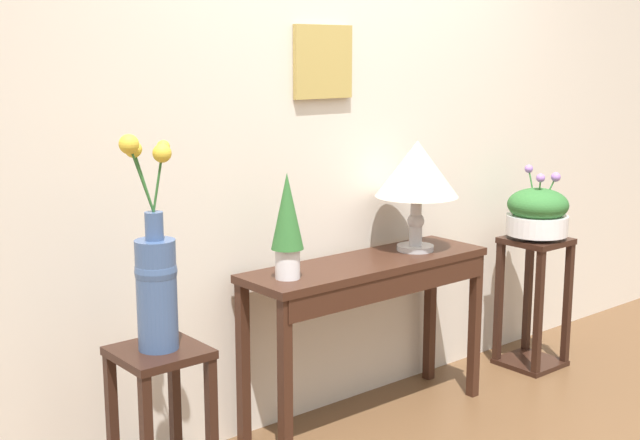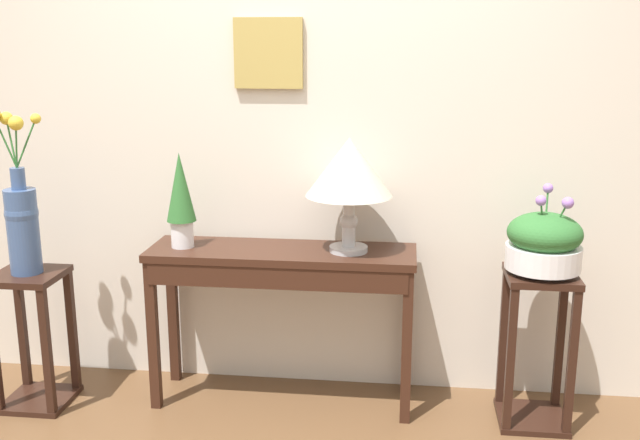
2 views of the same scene
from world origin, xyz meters
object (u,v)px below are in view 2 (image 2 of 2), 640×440
table_lamp (349,170)px  pedestal_stand_right (536,349)px  console_table (281,275)px  planter_bowl_wide_right (544,242)px  potted_plant_on_console (181,196)px  flower_vase_tall_left (22,217)px  pedestal_stand_left (34,339)px

table_lamp → pedestal_stand_right: table_lamp is taller
console_table → planter_bowl_wide_right: (1.15, -0.05, 0.21)m
planter_bowl_wide_right → potted_plant_on_console: bearing=178.1°
potted_plant_on_console → pedestal_stand_right: size_ratio=0.62×
potted_plant_on_console → planter_bowl_wide_right: 1.62m
console_table → potted_plant_on_console: bearing=179.1°
flower_vase_tall_left → planter_bowl_wide_right: flower_vase_tall_left is taller
potted_plant_on_console → console_table: bearing=-0.9°
console_table → flower_vase_tall_left: flower_vase_tall_left is taller
potted_plant_on_console → planter_bowl_wide_right: potted_plant_on_console is taller
potted_plant_on_console → pedestal_stand_right: (1.61, -0.05, -0.64)m
table_lamp → planter_bowl_wide_right: 0.89m
potted_plant_on_console → pedestal_stand_right: potted_plant_on_console is taller
pedestal_stand_left → flower_vase_tall_left: (-0.00, 0.00, 0.59)m
pedestal_stand_right → pedestal_stand_left: bearing=-177.5°
table_lamp → flower_vase_tall_left: (-1.46, -0.17, -0.21)m
console_table → pedestal_stand_right: (1.15, -0.05, -0.28)m
pedestal_stand_left → planter_bowl_wide_right: 2.36m
table_lamp → planter_bowl_wide_right: bearing=-4.7°
pedestal_stand_right → flower_vase_tall_left: bearing=-177.5°
flower_vase_tall_left → table_lamp: bearing=6.7°
pedestal_stand_left → flower_vase_tall_left: 0.59m
table_lamp → flower_vase_tall_left: bearing=-173.3°
potted_plant_on_console → planter_bowl_wide_right: size_ratio=1.16×
flower_vase_tall_left → pedestal_stand_right: flower_vase_tall_left is taller
potted_plant_on_console → flower_vase_tall_left: flower_vase_tall_left is taller
table_lamp → potted_plant_on_console: table_lamp is taller
pedestal_stand_left → flower_vase_tall_left: bearing=164.0°
pedestal_stand_left → flower_vase_tall_left: size_ratio=0.86×
console_table → potted_plant_on_console: (-0.46, 0.01, 0.36)m
table_lamp → flower_vase_tall_left: size_ratio=0.69×
console_table → table_lamp: size_ratio=2.37×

